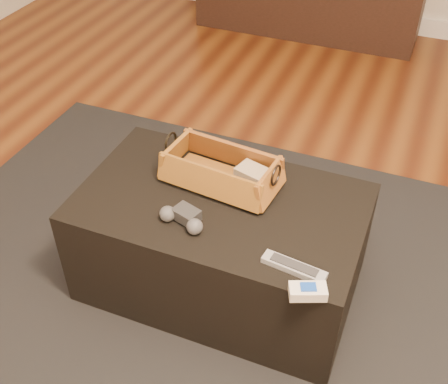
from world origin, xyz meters
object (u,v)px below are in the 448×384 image
at_px(tv_remote, 214,177).
at_px(cream_gadget, 308,291).
at_px(wicker_basket, 221,171).
at_px(silver_remote, 294,267).
at_px(game_controller, 183,218).
at_px(ottoman, 221,243).

xyz_separation_m(tv_remote, cream_gadget, (0.45, -0.38, -0.01)).
distance_m(wicker_basket, silver_remote, 0.48).
xyz_separation_m(wicker_basket, game_controller, (-0.03, -0.25, -0.02)).
height_order(silver_remote, cream_gadget, cream_gadget).
height_order(tv_remote, silver_remote, tv_remote).
distance_m(tv_remote, cream_gadget, 0.59).
bearing_deg(tv_remote, game_controller, -92.36).
distance_m(game_controller, silver_remote, 0.40).
height_order(ottoman, game_controller, game_controller).
relative_size(ottoman, cream_gadget, 8.28).
bearing_deg(game_controller, silver_remote, -8.25).
relative_size(game_controller, silver_remote, 0.84).
distance_m(wicker_basket, cream_gadget, 0.58).
bearing_deg(cream_gadget, silver_remote, 128.32).
bearing_deg(tv_remote, ottoman, -53.65).
xyz_separation_m(ottoman, wicker_basket, (-0.04, 0.09, 0.26)).
bearing_deg(ottoman, game_controller, -113.85).
relative_size(ottoman, wicker_basket, 2.27).
distance_m(ottoman, cream_gadget, 0.54).
bearing_deg(wicker_basket, tv_remote, -149.26).
xyz_separation_m(silver_remote, cream_gadget, (0.06, -0.08, 0.01)).
bearing_deg(ottoman, tv_remote, 126.21).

